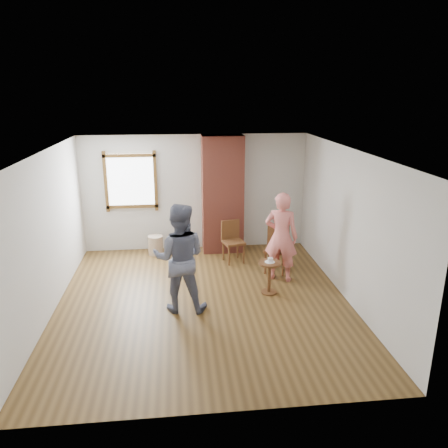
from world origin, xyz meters
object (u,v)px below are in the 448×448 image
at_px(side_table, 269,272).
at_px(stoneware_crock, 156,245).
at_px(dining_chair_left, 232,239).
at_px(dining_chair_right, 277,246).
at_px(man, 180,258).
at_px(person_pink, 281,237).

bearing_deg(side_table, stoneware_crock, 133.86).
distance_m(dining_chair_left, dining_chair_right, 1.03).
bearing_deg(stoneware_crock, dining_chair_right, -25.56).
height_order(dining_chair_left, dining_chair_right, dining_chair_right).
bearing_deg(side_table, man, -165.41).
xyz_separation_m(dining_chair_left, dining_chair_right, (0.83, -0.62, 0.04)).
height_order(dining_chair_left, man, man).
bearing_deg(dining_chair_right, man, -120.71).
bearing_deg(man, dining_chair_right, -135.77).
bearing_deg(dining_chair_left, side_table, -89.18).
height_order(side_table, man, man).
distance_m(side_table, man, 1.72).
bearing_deg(side_table, person_pink, 59.77).
bearing_deg(person_pink, man, 51.76).
relative_size(dining_chair_left, dining_chair_right, 0.93).
bearing_deg(side_table, dining_chair_left, 105.88).
xyz_separation_m(stoneware_crock, side_table, (2.11, -2.20, 0.19)).
bearing_deg(dining_chair_left, dining_chair_right, -51.74).
xyz_separation_m(stoneware_crock, dining_chair_left, (1.65, -0.57, 0.28)).
height_order(dining_chair_right, person_pink, person_pink).
bearing_deg(man, stoneware_crock, -70.62).
bearing_deg(stoneware_crock, person_pink, -33.64).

